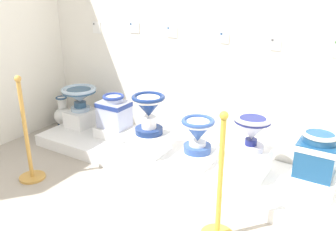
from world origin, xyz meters
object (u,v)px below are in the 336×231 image
(plinth_block_leftmost, at_px, (149,142))
(plinth_block_central_ornate, at_px, (249,162))
(info_placard_third, at_px, (172,32))
(antique_toilet_pale_glazed, at_px, (317,152))
(info_placard_fourth, at_px, (224,37))
(plinth_block_broad_patterned, at_px, (81,118))
(antique_toilet_squat_floral, at_px, (198,132))
(plinth_block_pale_glazed, at_px, (313,182))
(info_placard_fifth, at_px, (276,44))
(plinth_block_squat_floral, at_px, (197,157))
(antique_toilet_central_ornate, at_px, (252,128))
(stanchion_post_near_left, at_px, (28,149))
(antique_toilet_broad_patterned, at_px, (79,95))
(antique_toilet_leftmost, at_px, (149,109))
(decorative_vase_spare, at_px, (63,115))
(plinth_block_tall_cobalt, at_px, (115,131))
(info_placard_first, at_px, (97,27))
(stanchion_post_near_right, at_px, (219,203))
(info_placard_second, at_px, (134,27))
(antique_toilet_tall_cobalt, at_px, (114,111))

(plinth_block_leftmost, xyz_separation_m, plinth_block_central_ornate, (1.07, 0.10, 0.02))
(info_placard_third, bearing_deg, plinth_block_leftmost, -85.81)
(antique_toilet_pale_glazed, height_order, info_placard_fourth, info_placard_fourth)
(plinth_block_broad_patterned, xyz_separation_m, info_placard_fourth, (1.72, 0.36, 1.09))
(antique_toilet_squat_floral, xyz_separation_m, plinth_block_pale_glazed, (1.09, 0.08, -0.25))
(plinth_block_broad_patterned, relative_size, info_placard_fifth, 3.10)
(plinth_block_squat_floral, distance_m, info_placard_third, 1.37)
(antique_toilet_central_ornate, height_order, stanchion_post_near_left, stanchion_post_near_left)
(info_placard_third, xyz_separation_m, info_placard_fifth, (1.13, -0.00, -0.03))
(antique_toilet_broad_patterned, xyz_separation_m, plinth_block_squat_floral, (1.69, -0.12, -0.34))
(plinth_block_pale_glazed, distance_m, info_placard_third, 2.06)
(antique_toilet_pale_glazed, relative_size, info_placard_fifth, 3.48)
(antique_toilet_leftmost, height_order, antique_toilet_squat_floral, antique_toilet_leftmost)
(plinth_block_central_ornate, height_order, info_placard_fourth, info_placard_fourth)
(antique_toilet_central_ornate, height_order, antique_toilet_pale_glazed, antique_toilet_central_ornate)
(antique_toilet_pale_glazed, relative_size, decorative_vase_spare, 0.94)
(plinth_block_tall_cobalt, distance_m, antique_toilet_leftmost, 0.72)
(plinth_block_pale_glazed, distance_m, stanchion_post_near_left, 2.65)
(antique_toilet_broad_patterned, height_order, decorative_vase_spare, antique_toilet_broad_patterned)
(info_placard_first, bearing_deg, antique_toilet_central_ornate, -10.82)
(info_placard_first, bearing_deg, stanchion_post_near_left, -77.73)
(plinth_block_squat_floral, distance_m, antique_toilet_central_ornate, 0.66)
(antique_toilet_squat_floral, distance_m, antique_toilet_central_ornate, 0.54)
(antique_toilet_central_ornate, height_order, info_placard_first, info_placard_first)
(antique_toilet_leftmost, distance_m, info_placard_fourth, 1.05)
(antique_toilet_pale_glazed, bearing_deg, plinth_block_central_ornate, -177.70)
(plinth_block_pale_glazed, height_order, info_placard_fourth, info_placard_fourth)
(plinth_block_tall_cobalt, bearing_deg, stanchion_post_near_right, -26.71)
(plinth_block_tall_cobalt, distance_m, info_placard_second, 1.22)
(antique_toilet_broad_patterned, relative_size, antique_toilet_tall_cobalt, 1.11)
(info_placard_fifth, distance_m, stanchion_post_near_right, 1.60)
(info_placard_second, relative_size, info_placard_third, 1.09)
(decorative_vase_spare, bearing_deg, antique_toilet_pale_glazed, -2.14)
(antique_toilet_leftmost, height_order, plinth_block_squat_floral, antique_toilet_leftmost)
(info_placard_first, distance_m, info_placard_fifth, 2.20)
(decorative_vase_spare, bearing_deg, plinth_block_broad_patterned, -11.37)
(antique_toilet_squat_floral, bearing_deg, plinth_block_leftmost, -175.82)
(antique_toilet_broad_patterned, height_order, antique_toilet_leftmost, antique_toilet_leftmost)
(stanchion_post_near_left, bearing_deg, info_placard_third, 61.51)
(plinth_block_central_ornate, bearing_deg, decorative_vase_spare, 176.90)
(antique_toilet_pale_glazed, height_order, info_placard_fifth, info_placard_fifth)
(info_placard_first, bearing_deg, antique_toilet_squat_floral, -15.94)
(plinth_block_squat_floral, relative_size, info_placard_second, 2.55)
(info_placard_fifth, xyz_separation_m, stanchion_post_near_left, (-1.89, -1.41, -0.98))
(antique_toilet_tall_cobalt, xyz_separation_m, antique_toilet_central_ornate, (1.64, -0.03, 0.15))
(antique_toilet_broad_patterned, distance_m, antique_toilet_squat_floral, 1.70)
(plinth_block_leftmost, bearing_deg, info_placard_fifth, 25.31)
(plinth_block_tall_cobalt, xyz_separation_m, antique_toilet_tall_cobalt, (-0.00, 0.00, 0.25))
(antique_toilet_leftmost, height_order, plinth_block_central_ornate, antique_toilet_leftmost)
(plinth_block_central_ornate, distance_m, stanchion_post_near_right, 0.83)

